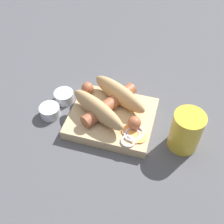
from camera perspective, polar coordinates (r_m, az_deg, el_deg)
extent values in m
plane|color=#4C4C51|center=(0.75, 0.00, -1.96)|extent=(3.00, 3.00, 0.00)
cube|color=tan|center=(0.74, 0.00, -1.25)|extent=(0.22, 0.18, 0.03)
ellipsoid|color=tan|center=(0.70, -2.94, 0.53)|extent=(0.17, 0.12, 0.06)
ellipsoid|color=tan|center=(0.74, 1.49, 3.72)|extent=(0.17, 0.12, 0.06)
cylinder|color=#9E5638|center=(0.73, -0.49, 1.54)|extent=(0.11, 0.17, 0.03)
sphere|color=#9E5638|center=(0.69, 4.56, -2.21)|extent=(0.03, 0.03, 0.03)
sphere|color=#9E5638|center=(0.77, -5.00, 4.87)|extent=(0.03, 0.03, 0.03)
cylinder|color=#F99E4C|center=(0.68, 4.69, -5.63)|extent=(0.03, 0.03, 0.00)
cylinder|color=#F99E4C|center=(0.69, 3.38, -3.85)|extent=(0.05, 0.05, 0.00)
cylinder|color=#F99E4C|center=(0.68, 5.58, -5.15)|extent=(0.04, 0.04, 0.00)
torus|color=silver|center=(0.69, 4.73, -4.26)|extent=(0.04, 0.04, 0.00)
torus|color=silver|center=(0.67, 3.27, -5.94)|extent=(0.04, 0.04, 0.01)
torus|color=silver|center=(0.68, 4.08, -4.63)|extent=(0.04, 0.04, 0.01)
cylinder|color=silver|center=(0.80, -9.71, 3.10)|extent=(0.05, 0.05, 0.03)
cylinder|color=white|center=(0.81, -9.63, 2.67)|extent=(0.04, 0.04, 0.01)
cylinder|color=silver|center=(0.77, -12.48, 0.17)|extent=(0.05, 0.05, 0.03)
cylinder|color=gold|center=(0.78, -12.38, -0.26)|extent=(0.04, 0.04, 0.01)
cylinder|color=gold|center=(0.68, 14.81, -3.76)|extent=(0.07, 0.07, 0.11)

